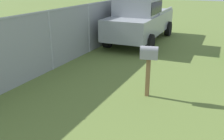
{
  "coord_description": "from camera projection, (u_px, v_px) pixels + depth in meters",
  "views": [
    {
      "loc": [
        0.94,
        -1.01,
        2.86
      ],
      "look_at": [
        5.49,
        1.16,
        1.04
      ],
      "focal_mm": 40.19,
      "sensor_mm": 36.0,
      "label": 1
    }
  ],
  "objects": [
    {
      "name": "fence_section",
      "position": [
        50.0,
        39.0,
        8.1
      ],
      "size": [
        14.72,
        0.07,
        1.97
      ],
      "color": "#9EA3A8",
      "rests_on": "ground"
    },
    {
      "name": "pickup_truck",
      "position": [
        140.0,
        19.0,
        11.83
      ],
      "size": [
        5.43,
        2.28,
        2.09
      ],
      "rotation": [
        0.0,
        0.0,
        3.17
      ],
      "color": "#93999E",
      "rests_on": "ground"
    },
    {
      "name": "mailbox",
      "position": [
        149.0,
        57.0,
        6.2
      ],
      "size": [
        0.29,
        0.47,
        1.33
      ],
      "rotation": [
        0.0,
        0.0,
        0.23
      ],
      "color": "brown",
      "rests_on": "ground"
    }
  ]
}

